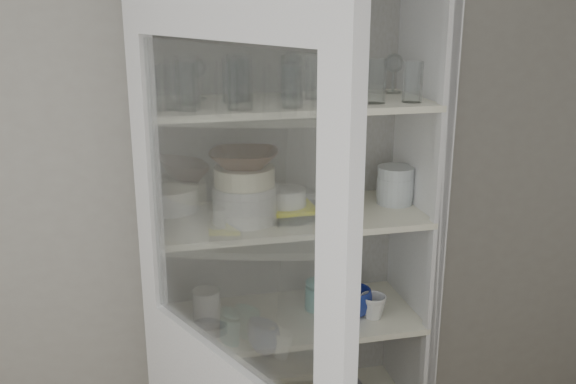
{
  "coord_description": "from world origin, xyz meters",
  "views": [
    {
      "loc": [
        -0.29,
        -0.82,
        1.99
      ],
      "look_at": [
        0.2,
        1.27,
        1.34
      ],
      "focal_mm": 40.0,
      "sensor_mm": 36.0,
      "label": 1
    }
  ],
  "objects_px": {
    "plate_stack_front": "(245,203)",
    "plate_stack_back": "(170,198)",
    "terracotta_bowl": "(244,159)",
    "goblet_1": "(237,75)",
    "white_ramekin": "(286,197)",
    "pantry_cabinet": "(284,288)",
    "yellow_trivet": "(286,207)",
    "white_canister": "(207,305)",
    "measuring_cups": "(207,329)",
    "goblet_2": "(290,72)",
    "mug_teal": "(343,288)",
    "goblet_0": "(197,77)",
    "mug_white": "(373,307)",
    "glass_platter": "(286,211)",
    "teal_jar": "(317,296)",
    "cream_bowl": "(244,176)",
    "goblet_3": "(394,72)",
    "mug_blue": "(354,302)",
    "grey_bowl_stack": "(395,185)"
  },
  "relations": [
    {
      "from": "measuring_cups",
      "to": "white_canister",
      "type": "height_order",
      "value": "white_canister"
    },
    {
      "from": "plate_stack_front",
      "to": "measuring_cups",
      "type": "xyz_separation_m",
      "value": [
        -0.15,
        -0.03,
        -0.44
      ]
    },
    {
      "from": "goblet_2",
      "to": "white_ramekin",
      "type": "distance_m",
      "value": 0.44
    },
    {
      "from": "goblet_3",
      "to": "yellow_trivet",
      "type": "height_order",
      "value": "goblet_3"
    },
    {
      "from": "pantry_cabinet",
      "to": "mug_white",
      "type": "height_order",
      "value": "pantry_cabinet"
    },
    {
      "from": "cream_bowl",
      "to": "plate_stack_back",
      "type": "bearing_deg",
      "value": 143.76
    },
    {
      "from": "goblet_0",
      "to": "plate_stack_front",
      "type": "xyz_separation_m",
      "value": [
        0.14,
        -0.13,
        -0.41
      ]
    },
    {
      "from": "goblet_1",
      "to": "goblet_3",
      "type": "distance_m",
      "value": 0.57
    },
    {
      "from": "terracotta_bowl",
      "to": "glass_platter",
      "type": "relative_size",
      "value": 0.79
    },
    {
      "from": "teal_jar",
      "to": "measuring_cups",
      "type": "height_order",
      "value": "teal_jar"
    },
    {
      "from": "grey_bowl_stack",
      "to": "goblet_0",
      "type": "bearing_deg",
      "value": 174.96
    },
    {
      "from": "terracotta_bowl",
      "to": "glass_platter",
      "type": "bearing_deg",
      "value": 15.76
    },
    {
      "from": "goblet_2",
      "to": "mug_teal",
      "type": "bearing_deg",
      "value": -15.29
    },
    {
      "from": "yellow_trivet",
      "to": "measuring_cups",
      "type": "distance_m",
      "value": 0.51
    },
    {
      "from": "cream_bowl",
      "to": "goblet_0",
      "type": "bearing_deg",
      "value": 137.1
    },
    {
      "from": "cream_bowl",
      "to": "mug_teal",
      "type": "xyz_separation_m",
      "value": [
        0.4,
        0.11,
        -0.51
      ]
    },
    {
      "from": "teal_jar",
      "to": "goblet_2",
      "type": "bearing_deg",
      "value": 128.39
    },
    {
      "from": "goblet_2",
      "to": "grey_bowl_stack",
      "type": "bearing_deg",
      "value": -15.59
    },
    {
      "from": "plate_stack_back",
      "to": "mug_white",
      "type": "distance_m",
      "value": 0.84
    },
    {
      "from": "goblet_1",
      "to": "teal_jar",
      "type": "height_order",
      "value": "goblet_1"
    },
    {
      "from": "plate_stack_front",
      "to": "terracotta_bowl",
      "type": "relative_size",
      "value": 0.96
    },
    {
      "from": "white_ramekin",
      "to": "teal_jar",
      "type": "xyz_separation_m",
      "value": [
        0.12,
        0.02,
        -0.41
      ]
    },
    {
      "from": "yellow_trivet",
      "to": "white_ramekin",
      "type": "relative_size",
      "value": 1.36
    },
    {
      "from": "cream_bowl",
      "to": "mug_white",
      "type": "relative_size",
      "value": 2.15
    },
    {
      "from": "measuring_cups",
      "to": "terracotta_bowl",
      "type": "bearing_deg",
      "value": 12.13
    },
    {
      "from": "goblet_1",
      "to": "mug_white",
      "type": "height_order",
      "value": "goblet_1"
    },
    {
      "from": "goblet_2",
      "to": "glass_platter",
      "type": "bearing_deg",
      "value": -109.18
    },
    {
      "from": "mug_teal",
      "to": "teal_jar",
      "type": "xyz_separation_m",
      "value": [
        -0.12,
        -0.05,
        0.0
      ]
    },
    {
      "from": "goblet_2",
      "to": "yellow_trivet",
      "type": "xyz_separation_m",
      "value": [
        -0.04,
        -0.12,
        -0.46
      ]
    },
    {
      "from": "plate_stack_back",
      "to": "teal_jar",
      "type": "relative_size",
      "value": 1.9
    },
    {
      "from": "pantry_cabinet",
      "to": "yellow_trivet",
      "type": "bearing_deg",
      "value": -95.63
    },
    {
      "from": "goblet_0",
      "to": "mug_teal",
      "type": "height_order",
      "value": "goblet_0"
    },
    {
      "from": "plate_stack_back",
      "to": "measuring_cups",
      "type": "bearing_deg",
      "value": -65.86
    },
    {
      "from": "plate_stack_front",
      "to": "plate_stack_back",
      "type": "distance_m",
      "value": 0.3
    },
    {
      "from": "goblet_2",
      "to": "mug_teal",
      "type": "xyz_separation_m",
      "value": [
        0.2,
        -0.05,
        -0.83
      ]
    },
    {
      "from": "mug_teal",
      "to": "teal_jar",
      "type": "distance_m",
      "value": 0.13
    },
    {
      "from": "goblet_2",
      "to": "plate_stack_back",
      "type": "distance_m",
      "value": 0.62
    },
    {
      "from": "plate_stack_front",
      "to": "mug_teal",
      "type": "relative_size",
      "value": 1.96
    },
    {
      "from": "teal_jar",
      "to": "pantry_cabinet",
      "type": "bearing_deg",
      "value": 160.25
    },
    {
      "from": "goblet_0",
      "to": "mug_blue",
      "type": "height_order",
      "value": "goblet_0"
    },
    {
      "from": "goblet_0",
      "to": "white_canister",
      "type": "xyz_separation_m",
      "value": [
        -0.0,
        -0.05,
        -0.82
      ]
    },
    {
      "from": "goblet_3",
      "to": "plate_stack_front",
      "type": "height_order",
      "value": "goblet_3"
    },
    {
      "from": "goblet_1",
      "to": "white_ramekin",
      "type": "xyz_separation_m",
      "value": [
        0.15,
        -0.1,
        -0.42
      ]
    },
    {
      "from": "grey_bowl_stack",
      "to": "goblet_3",
      "type": "bearing_deg",
      "value": 90.0
    },
    {
      "from": "goblet_2",
      "to": "mug_blue",
      "type": "xyz_separation_m",
      "value": [
        0.2,
        -0.18,
        -0.83
      ]
    },
    {
      "from": "white_canister",
      "to": "terracotta_bowl",
      "type": "bearing_deg",
      "value": -28.39
    },
    {
      "from": "yellow_trivet",
      "to": "measuring_cups",
      "type": "height_order",
      "value": "yellow_trivet"
    },
    {
      "from": "white_ramekin",
      "to": "measuring_cups",
      "type": "xyz_separation_m",
      "value": [
        -0.3,
        -0.08,
        -0.44
      ]
    },
    {
      "from": "goblet_2",
      "to": "mug_teal",
      "type": "distance_m",
      "value": 0.85
    },
    {
      "from": "glass_platter",
      "to": "mug_blue",
      "type": "relative_size",
      "value": 2.17
    }
  ]
}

